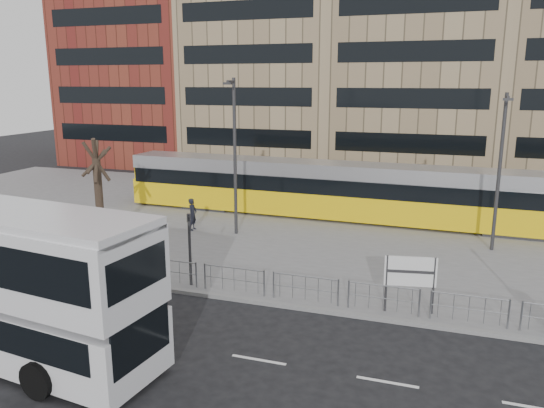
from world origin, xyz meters
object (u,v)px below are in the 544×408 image
(lamp_post_east, at_px, (500,166))
(station_sign, at_px, (410,274))
(lamp_post_west, at_px, (235,151))
(tram, at_px, (348,191))
(pedestrian, at_px, (193,214))
(traffic_light_west, at_px, (190,240))
(bare_tree, at_px, (94,135))

(lamp_post_east, bearing_deg, station_sign, -111.06)
(station_sign, relative_size, lamp_post_west, 0.25)
(tram, height_order, pedestrian, tram)
(traffic_light_west, relative_size, bare_tree, 0.41)
(lamp_post_west, height_order, lamp_post_east, lamp_post_west)
(bare_tree, bearing_deg, tram, 34.16)
(pedestrian, xyz_separation_m, lamp_post_west, (2.65, 0.05, 3.75))
(lamp_post_east, bearing_deg, bare_tree, -168.12)
(station_sign, xyz_separation_m, traffic_light_west, (-8.96, -0.10, 0.47))
(tram, distance_m, pedestrian, 9.70)
(tram, distance_m, station_sign, 13.81)
(traffic_light_west, distance_m, lamp_post_east, 15.57)
(lamp_post_west, distance_m, lamp_post_east, 13.61)
(tram, bearing_deg, traffic_light_west, -106.56)
(pedestrian, distance_m, lamp_post_east, 16.61)
(tram, relative_size, station_sign, 13.54)
(station_sign, height_order, bare_tree, bare_tree)
(tram, relative_size, traffic_light_west, 9.51)
(station_sign, height_order, traffic_light_west, traffic_light_west)
(traffic_light_west, distance_m, lamp_post_west, 8.24)
(pedestrian, xyz_separation_m, lamp_post_east, (16.19, 1.44, 3.39))
(pedestrian, distance_m, bare_tree, 6.88)
(station_sign, distance_m, lamp_post_east, 10.04)
(pedestrian, relative_size, traffic_light_west, 0.60)
(pedestrian, distance_m, traffic_light_west, 8.59)
(pedestrian, relative_size, bare_tree, 0.25)
(pedestrian, xyz_separation_m, bare_tree, (-4.18, -2.85, 4.67))
(station_sign, bearing_deg, bare_tree, 154.32)
(pedestrian, bearing_deg, tram, -55.61)
(bare_tree, bearing_deg, traffic_light_west, -31.17)
(station_sign, distance_m, pedestrian, 14.81)
(tram, height_order, lamp_post_west, lamp_post_west)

